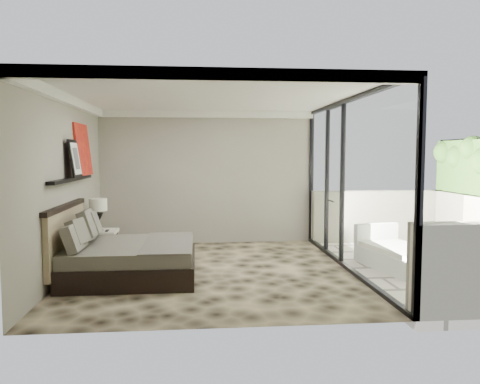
{
  "coord_description": "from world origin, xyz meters",
  "views": [
    {
      "loc": [
        -0.22,
        -7.45,
        1.89
      ],
      "look_at": [
        0.51,
        0.4,
        1.26
      ],
      "focal_mm": 35.0,
      "sensor_mm": 36.0,
      "label": 1
    }
  ],
  "objects": [
    {
      "name": "lounger",
      "position": [
        3.12,
        -0.12,
        0.2
      ],
      "size": [
        1.13,
        1.8,
        0.65
      ],
      "rotation": [
        0.0,
        0.0,
        0.19
      ],
      "color": "silver",
      "rests_on": "terrace_slab"
    },
    {
      "name": "back_wall",
      "position": [
        0.0,
        2.49,
        1.4
      ],
      "size": [
        4.5,
        0.02,
        2.8
      ],
      "primitive_type": "cube",
      "color": "gray",
      "rests_on": "floor"
    },
    {
      "name": "terrace_slab",
      "position": [
        3.75,
        0.0,
        -0.06
      ],
      "size": [
        3.0,
        5.0,
        0.12
      ],
      "primitive_type": "cube",
      "color": "beige",
      "rests_on": "ground"
    },
    {
      "name": "nightstand",
      "position": [
        -1.96,
        1.13,
        0.28
      ],
      "size": [
        0.62,
        0.62,
        0.56
      ],
      "primitive_type": "cube",
      "rotation": [
        0.0,
        0.0,
        -0.1
      ],
      "color": "black",
      "rests_on": "floor"
    },
    {
      "name": "ottoman",
      "position": [
        4.45,
        0.97,
        0.22
      ],
      "size": [
        0.53,
        0.53,
        0.45
      ],
      "primitive_type": "cube",
      "rotation": [
        0.0,
        0.0,
        0.22
      ],
      "color": "white",
      "rests_on": "terrace_slab"
    },
    {
      "name": "floor",
      "position": [
        0.0,
        0.0,
        0.0
      ],
      "size": [
        5.0,
        5.0,
        0.0
      ],
      "primitive_type": "plane",
      "color": "black",
      "rests_on": "ground"
    },
    {
      "name": "abstract_canvas",
      "position": [
        -2.19,
        0.93,
        1.97
      ],
      "size": [
        0.13,
        0.9,
        0.9
      ],
      "primitive_type": "cube",
      "rotation": [
        0.0,
        -0.1,
        0.0
      ],
      "color": "#B5470F",
      "rests_on": "picture_ledge"
    },
    {
      "name": "bed",
      "position": [
        -1.33,
        -0.25,
        0.32
      ],
      "size": [
        1.97,
        1.91,
        1.09
      ],
      "color": "black",
      "rests_on": "floor"
    },
    {
      "name": "left_wall",
      "position": [
        -2.24,
        0.0,
        1.4
      ],
      "size": [
        0.02,
        5.0,
        2.8
      ],
      "primitive_type": "cube",
      "color": "gray",
      "rests_on": "floor"
    },
    {
      "name": "picture_ledge",
      "position": [
        -2.18,
        0.1,
        1.5
      ],
      "size": [
        0.12,
        2.2,
        0.05
      ],
      "primitive_type": "cube",
      "color": "black",
      "rests_on": "left_wall"
    },
    {
      "name": "ceiling",
      "position": [
        0.0,
        0.0,
        2.79
      ],
      "size": [
        4.5,
        5.0,
        0.02
      ],
      "primitive_type": "cube",
      "color": "silver",
      "rests_on": "back_wall"
    },
    {
      "name": "glass_wall",
      "position": [
        2.25,
        0.0,
        1.4
      ],
      "size": [
        0.08,
        5.0,
        2.8
      ],
      "primitive_type": "cube",
      "color": "white",
      "rests_on": "floor"
    },
    {
      "name": "framed_print",
      "position": [
        -2.14,
        0.16,
        1.82
      ],
      "size": [
        0.11,
        0.5,
        0.6
      ],
      "primitive_type": "cube",
      "rotation": [
        0.0,
        -0.14,
        0.0
      ],
      "color": "black",
      "rests_on": "picture_ledge"
    },
    {
      "name": "table_lamp",
      "position": [
        -1.99,
        1.08,
        0.89
      ],
      "size": [
        0.32,
        0.32,
        0.58
      ],
      "color": "black",
      "rests_on": "nightstand"
    }
  ]
}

